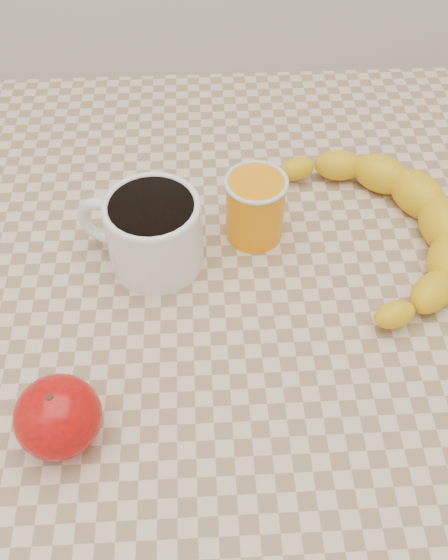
{
  "coord_description": "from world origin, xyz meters",
  "views": [
    {
      "loc": [
        -0.02,
        -0.4,
        1.26
      ],
      "look_at": [
        0.0,
        0.0,
        0.77
      ],
      "focal_mm": 40.0,
      "sensor_mm": 36.0,
      "label": 1
    }
  ],
  "objects_px": {
    "coffee_mug": "(152,230)",
    "table": "(224,338)",
    "banana": "(383,225)",
    "orange_juice_glass": "(255,207)",
    "apple": "(58,417)"
  },
  "relations": [
    {
      "from": "coffee_mug",
      "to": "table",
      "type": "bearing_deg",
      "value": -33.95
    },
    {
      "from": "table",
      "to": "banana",
      "type": "distance_m",
      "value": 0.22
    },
    {
      "from": "coffee_mug",
      "to": "orange_juice_glass",
      "type": "height_order",
      "value": "coffee_mug"
    },
    {
      "from": "coffee_mug",
      "to": "orange_juice_glass",
      "type": "distance_m",
      "value": 0.11
    },
    {
      "from": "apple",
      "to": "orange_juice_glass",
      "type": "bearing_deg",
      "value": 51.8
    },
    {
      "from": "orange_juice_glass",
      "to": "table",
      "type": "bearing_deg",
      "value": -114.45
    },
    {
      "from": "table",
      "to": "orange_juice_glass",
      "type": "height_order",
      "value": "orange_juice_glass"
    },
    {
      "from": "table",
      "to": "banana",
      "type": "height_order",
      "value": "banana"
    },
    {
      "from": "apple",
      "to": "banana",
      "type": "height_order",
      "value": "apple"
    },
    {
      "from": "table",
      "to": "orange_juice_glass",
      "type": "relative_size",
      "value": 10.17
    },
    {
      "from": "coffee_mug",
      "to": "apple",
      "type": "distance_m",
      "value": 0.21
    },
    {
      "from": "table",
      "to": "orange_juice_glass",
      "type": "bearing_deg",
      "value": 65.55
    },
    {
      "from": "banana",
      "to": "apple",
      "type": "bearing_deg",
      "value": -153.64
    },
    {
      "from": "orange_juice_glass",
      "to": "banana",
      "type": "height_order",
      "value": "orange_juice_glass"
    },
    {
      "from": "coffee_mug",
      "to": "orange_juice_glass",
      "type": "relative_size",
      "value": 1.89
    }
  ]
}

